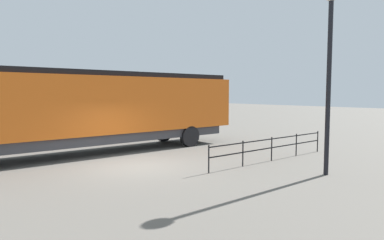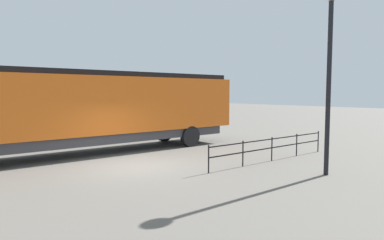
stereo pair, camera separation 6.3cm
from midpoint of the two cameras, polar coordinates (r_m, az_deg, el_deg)
The scene contains 4 objects.
ground_plane at distance 13.57m, azimuth -9.16°, elevation -7.69°, with size 120.00×120.00×0.00m, color #666059.
locomotive at distance 16.84m, azimuth -14.89°, elevation 2.10°, with size 2.80×15.44×3.86m.
lamp_post at distance 12.79m, azimuth 22.22°, elevation 12.27°, with size 0.54×0.54×6.50m.
platform_fence at distance 14.79m, azimuth 13.33°, elevation -4.15°, with size 0.05×7.17×1.01m.
Camera 2 is at (11.57, -6.50, 2.87)m, focal length 31.91 mm.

